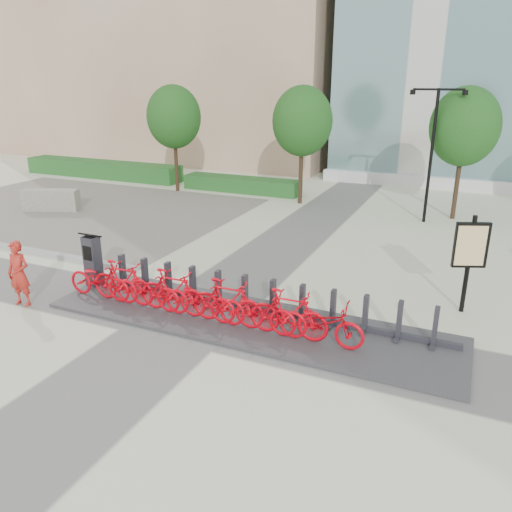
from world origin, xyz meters
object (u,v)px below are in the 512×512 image
at_px(kiosk, 93,260).
at_px(worker_red, 19,274).
at_px(jersey_barrier, 51,200).
at_px(map_sign, 470,249).
at_px(bike_0, 99,280).

xyz_separation_m(kiosk, worker_red, (-0.90, -1.57, 0.03)).
height_order(kiosk, jersey_barrier, kiosk).
height_order(kiosk, map_sign, map_sign).
bearing_deg(worker_red, kiosk, 52.41).
xyz_separation_m(jersey_barrier, map_sign, (16.52, -3.45, 1.13)).
relative_size(bike_0, map_sign, 0.76).
height_order(kiosk, worker_red, worker_red).
distance_m(bike_0, map_sign, 8.96).
bearing_deg(worker_red, jersey_barrier, 123.63).
xyz_separation_m(kiosk, map_sign, (9.06, 2.44, 0.78)).
height_order(bike_0, map_sign, map_sign).
distance_m(worker_red, map_sign, 10.77).
bearing_deg(kiosk, bike_0, -36.02).
relative_size(bike_0, kiosk, 1.23).
distance_m(kiosk, map_sign, 9.42).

